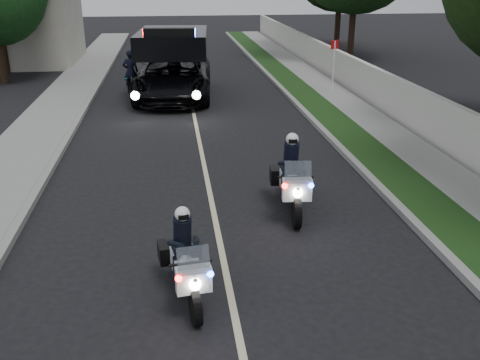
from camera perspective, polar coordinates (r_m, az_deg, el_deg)
The scene contains 18 objects.
ground at distance 8.54m, azimuth -0.44°, elevation -14.68°, with size 120.00×120.00×0.00m, color black.
curb_right at distance 18.26m, azimuth 8.59°, elevation 5.29°, with size 0.20×60.00×0.15m, color gray.
grass_verge at distance 18.46m, azimuth 10.69°, elevation 5.35°, with size 1.20×60.00×0.16m, color #193814.
sidewalk_right at distance 18.89m, azimuth 14.46°, elevation 5.41°, with size 1.40×60.00×0.16m, color gray.
property_wall at distance 19.12m, azimuth 17.46°, elevation 7.37°, with size 0.22×60.00×1.50m, color beige.
curb_left at distance 17.88m, azimuth -17.69°, elevation 4.18°, with size 0.20×60.00×0.15m, color gray.
sidewalk_left at distance 18.11m, azimuth -21.11°, elevation 3.97°, with size 2.00×60.00×0.16m, color gray.
lane_marking at distance 17.62m, azimuth -4.42°, elevation 4.65°, with size 0.12×50.00×0.01m, color #BFB78C.
police_moto_left at distance 9.17m, azimuth -5.60°, elevation -12.01°, with size 0.64×1.83×1.55m, color white, non-canonical shape.
police_moto_right at distance 12.18m, azimuth 5.35°, elevation -3.17°, with size 0.72×2.07×1.76m, color silver, non-canonical shape.
police_suv at distance 23.24m, azimuth -6.90°, elevation 8.61°, with size 3.01×6.51×3.16m, color black.
bicycle at distance 23.61m, azimuth -11.24°, elevation 8.56°, with size 0.60×1.71×0.90m, color black.
cyclist at distance 23.61m, azimuth -11.24°, elevation 8.56°, with size 0.63×0.42×1.75m, color black.
sign_post at distance 23.73m, azimuth 9.61°, elevation 8.73°, with size 0.38×0.38×2.40m, color red, non-canonical shape.
tree_right_d at distance 33.02m, azimuth 11.44°, elevation 12.08°, with size 7.39×7.39×12.31m, color #1B4216, non-canonical shape.
tree_right_e at distance 37.74m, azimuth 10.06°, elevation 13.27°, with size 6.78×6.78×11.31m, color black, non-canonical shape.
tree_left_near at distance 28.42m, azimuth -23.42°, elevation 9.34°, with size 4.81×4.81×8.01m, color #164318, non-canonical shape.
tree_left_far at distance 31.44m, azimuth -23.31°, elevation 10.35°, with size 5.92×5.92×9.87m, color black, non-canonical shape.
Camera 1 is at (-0.83, -6.87, 5.01)m, focal length 40.55 mm.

